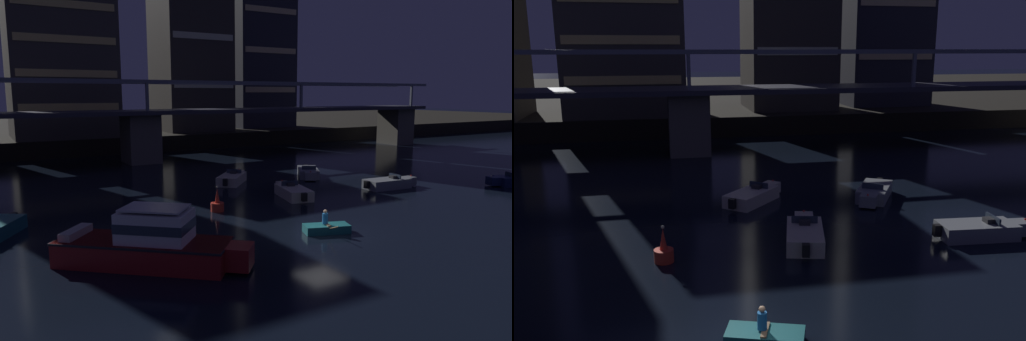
% 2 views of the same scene
% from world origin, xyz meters
% --- Properties ---
extents(far_riverbank, '(240.00, 80.00, 2.20)m').
position_xyz_m(far_riverbank, '(0.00, 81.44, 1.10)').
color(far_riverbank, black).
rests_on(far_riverbank, ground).
extents(river_bridge, '(88.28, 6.40, 9.38)m').
position_xyz_m(river_bridge, '(0.00, 33.43, 4.47)').
color(river_bridge, '#605B51').
rests_on(river_bridge, ground).
extents(tower_west_tall, '(12.74, 11.84, 20.92)m').
position_xyz_m(tower_west_tall, '(-6.02, 47.81, 12.51)').
color(tower_west_tall, '#423D38').
rests_on(tower_west_tall, far_riverbank).
extents(speedboat_near_right, '(3.71, 4.83, 1.16)m').
position_xyz_m(speedboat_near_right, '(10.82, 15.74, 0.41)').
color(speedboat_near_right, gray).
rests_on(speedboat_near_right, ground).
extents(speedboat_mid_center, '(2.70, 5.20, 1.16)m').
position_xyz_m(speedboat_mid_center, '(4.30, 9.01, 0.41)').
color(speedboat_mid_center, beige).
rests_on(speedboat_mid_center, ground).
extents(speedboat_mid_right, '(5.23, 2.09, 1.16)m').
position_xyz_m(speedboat_mid_right, '(13.36, 7.79, 0.41)').
color(speedboat_mid_right, gray).
rests_on(speedboat_mid_right, ground).
extents(speedboat_far_center, '(4.27, 4.49, 1.16)m').
position_xyz_m(speedboat_far_center, '(3.02, 16.54, 0.41)').
color(speedboat_far_center, beige).
rests_on(speedboat_far_center, ground).
extents(channel_buoy, '(0.90, 0.90, 1.76)m').
position_xyz_m(channel_buoy, '(-2.68, 7.88, 0.48)').
color(channel_buoy, red).
rests_on(channel_buoy, ground).
extents(dinghy_with_paddler, '(2.82, 2.66, 1.36)m').
position_xyz_m(dinghy_with_paddler, '(0.50, 0.16, 0.28)').
color(dinghy_with_paddler, '#196066').
rests_on(dinghy_with_paddler, ground).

